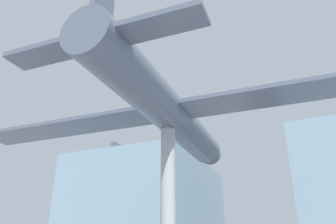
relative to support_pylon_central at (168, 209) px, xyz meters
name	(u,v)px	position (x,y,z in m)	size (l,w,h in m)	color
glass_pavilion_left	(149,216)	(-10.06, 17.61, 1.62)	(11.43, 15.35, 10.80)	#7593A3
support_pylon_central	(168,209)	(0.00, 0.00, 0.00)	(0.64, 0.64, 6.97)	#999EA3
suspended_airplane	(169,113)	(0.00, 0.11, 4.36)	(21.72, 14.66, 3.17)	#4C5666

